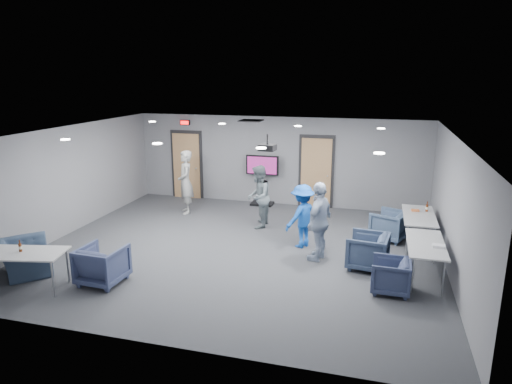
% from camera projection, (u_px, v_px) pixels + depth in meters
% --- Properties ---
extents(floor, '(9.00, 9.00, 0.00)m').
position_uv_depth(floor, '(239.00, 249.00, 10.57)').
color(floor, '#34373B').
rests_on(floor, ground).
extents(ceiling, '(9.00, 9.00, 0.00)m').
position_uv_depth(ceiling, '(238.00, 133.00, 9.90)').
color(ceiling, silver).
rests_on(ceiling, wall_back).
extents(wall_back, '(9.00, 0.02, 2.70)m').
position_uv_depth(wall_back, '(278.00, 161.00, 13.97)').
color(wall_back, slate).
rests_on(wall_back, floor).
extents(wall_front, '(9.00, 0.02, 2.70)m').
position_uv_depth(wall_front, '(154.00, 261.00, 6.50)').
color(wall_front, slate).
rests_on(wall_front, floor).
extents(wall_left, '(0.02, 8.00, 2.70)m').
position_uv_depth(wall_left, '(67.00, 181.00, 11.39)').
color(wall_left, slate).
rests_on(wall_left, floor).
extents(wall_right, '(0.02, 8.00, 2.70)m').
position_uv_depth(wall_right, '(454.00, 208.00, 9.08)').
color(wall_right, slate).
rests_on(wall_right, floor).
extents(door_left, '(1.06, 0.17, 2.24)m').
position_uv_depth(door_left, '(187.00, 165.00, 14.77)').
color(door_left, black).
rests_on(door_left, wall_back).
extents(door_right, '(1.06, 0.17, 2.24)m').
position_uv_depth(door_right, '(316.00, 173.00, 13.69)').
color(door_right, black).
rests_on(door_right, wall_back).
extents(exit_sign, '(0.32, 0.08, 0.16)m').
position_uv_depth(exit_sign, '(185.00, 123.00, 14.40)').
color(exit_sign, black).
rests_on(exit_sign, wall_back).
extents(hvac_diffuser, '(0.60, 0.60, 0.03)m').
position_uv_depth(hvac_diffuser, '(251.00, 121.00, 12.64)').
color(hvac_diffuser, black).
rests_on(hvac_diffuser, ceiling).
extents(downlights, '(6.18, 3.78, 0.02)m').
position_uv_depth(downlights, '(238.00, 134.00, 9.90)').
color(downlights, white).
rests_on(downlights, ceiling).
extents(person_a, '(0.71, 0.80, 1.83)m').
position_uv_depth(person_a, '(186.00, 182.00, 13.13)').
color(person_a, '#9DA09D').
rests_on(person_a, floor).
extents(person_b, '(0.67, 0.84, 1.66)m').
position_uv_depth(person_b, '(258.00, 197.00, 11.92)').
color(person_b, slate).
rests_on(person_b, floor).
extents(person_c, '(0.70, 1.10, 1.74)m').
position_uv_depth(person_c, '(319.00, 221.00, 9.80)').
color(person_c, '#9CADC9').
rests_on(person_c, floor).
extents(person_d, '(1.00, 1.11, 1.49)m').
position_uv_depth(person_d, '(302.00, 216.00, 10.57)').
color(person_d, '#194CA7').
rests_on(person_d, floor).
extents(chair_right_a, '(1.03, 1.02, 0.72)m').
position_uv_depth(chair_right_a, '(389.00, 225.00, 11.13)').
color(chair_right_a, '#3C4E68').
rests_on(chair_right_a, floor).
extents(chair_right_b, '(0.91, 0.89, 0.75)m').
position_uv_depth(chair_right_b, '(368.00, 251.00, 9.46)').
color(chair_right_b, '#36435D').
rests_on(chair_right_b, floor).
extents(chair_right_c, '(0.73, 0.71, 0.64)m').
position_uv_depth(chair_right_c, '(390.00, 276.00, 8.43)').
color(chair_right_c, '#353D5B').
rests_on(chair_right_c, floor).
extents(chair_front_a, '(0.84, 0.86, 0.75)m').
position_uv_depth(chair_front_a, '(102.00, 265.00, 8.79)').
color(chair_front_a, '#3C4567').
rests_on(chair_front_a, floor).
extents(chair_front_b, '(1.38, 1.38, 0.68)m').
position_uv_depth(chair_front_b, '(25.00, 258.00, 9.22)').
color(chair_front_b, '#35455C').
rests_on(chair_front_b, floor).
extents(table_right_a, '(0.72, 1.73, 0.73)m').
position_uv_depth(table_right_a, '(419.00, 217.00, 10.72)').
color(table_right_a, silver).
rests_on(table_right_a, floor).
extents(table_right_b, '(0.70, 1.68, 0.73)m').
position_uv_depth(table_right_b, '(426.00, 245.00, 8.95)').
color(table_right_b, silver).
rests_on(table_right_b, floor).
extents(table_front_left, '(1.94, 1.13, 0.73)m').
position_uv_depth(table_front_left, '(15.00, 254.00, 8.48)').
color(table_front_left, silver).
rests_on(table_front_left, floor).
extents(bottle_front, '(0.06, 0.06, 0.23)m').
position_uv_depth(bottle_front, '(20.00, 247.00, 8.48)').
color(bottle_front, '#57260E').
rests_on(bottle_front, table_front_left).
extents(bottle_right, '(0.07, 0.07, 0.25)m').
position_uv_depth(bottle_right, '(427.00, 208.00, 10.95)').
color(bottle_right, '#57260E').
rests_on(bottle_right, table_right_a).
extents(snack_box, '(0.19, 0.14, 0.04)m').
position_uv_depth(snack_box, '(415.00, 210.00, 11.00)').
color(snack_box, '#C46131').
rests_on(snack_box, table_right_a).
extents(wrapper, '(0.24, 0.17, 0.05)m').
position_uv_depth(wrapper, '(439.00, 246.00, 8.70)').
color(wrapper, white).
rests_on(wrapper, table_right_b).
extents(tv_stand, '(1.01, 0.48, 1.55)m').
position_uv_depth(tv_stand, '(262.00, 177.00, 13.96)').
color(tv_stand, black).
rests_on(tv_stand, floor).
extents(projector, '(0.37, 0.35, 0.36)m').
position_uv_depth(projector, '(267.00, 147.00, 9.83)').
color(projector, black).
rests_on(projector, ceiling).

